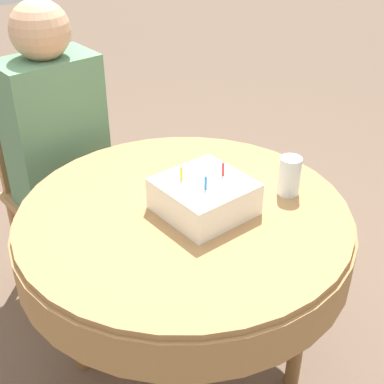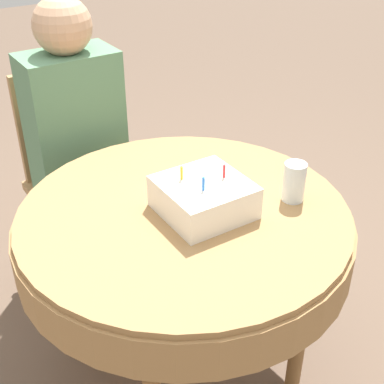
# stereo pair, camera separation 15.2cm
# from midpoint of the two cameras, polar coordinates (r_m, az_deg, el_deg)

# --- Properties ---
(ground_plane) EXTENTS (12.00, 12.00, 0.00)m
(ground_plane) POSITION_cam_midpoint_polar(r_m,az_deg,el_deg) (2.03, 1.53, -18.80)
(ground_plane) COLOR brown
(dining_table) EXTENTS (0.99, 0.99, 0.71)m
(dining_table) POSITION_cam_midpoint_polar(r_m,az_deg,el_deg) (1.60, 1.85, -4.56)
(dining_table) COLOR #9E7547
(dining_table) RESTS_ON ground_plane
(chair) EXTENTS (0.39, 0.39, 0.89)m
(chair) POSITION_cam_midpoint_polar(r_m,az_deg,el_deg) (2.24, -10.49, 1.98)
(chair) COLOR #A37A4C
(chair) RESTS_ON ground_plane
(person) EXTENTS (0.35, 0.30, 1.19)m
(person) POSITION_cam_midpoint_polar(r_m,az_deg,el_deg) (2.06, -10.11, 6.70)
(person) COLOR tan
(person) RESTS_ON ground_plane
(birthday_cake) EXTENTS (0.24, 0.24, 0.14)m
(birthday_cake) POSITION_cam_midpoint_polar(r_m,az_deg,el_deg) (1.52, 4.12, -0.64)
(birthday_cake) COLOR white
(birthday_cake) RESTS_ON dining_table
(drinking_glass) EXTENTS (0.07, 0.07, 0.12)m
(drinking_glass) POSITION_cam_midpoint_polar(r_m,az_deg,el_deg) (1.61, 13.52, 0.98)
(drinking_glass) COLOR silver
(drinking_glass) RESTS_ON dining_table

